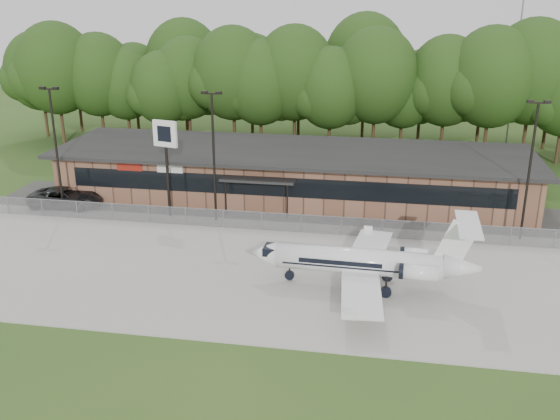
% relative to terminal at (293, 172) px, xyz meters
% --- Properties ---
extents(ground, '(160.00, 160.00, 0.00)m').
position_rel_terminal_xyz_m(ground, '(0.00, -23.94, -2.18)').
color(ground, '#294D1B').
rests_on(ground, ground).
extents(apron, '(64.00, 18.00, 0.08)m').
position_rel_terminal_xyz_m(apron, '(0.00, -15.94, -2.14)').
color(apron, '#9E9B93').
rests_on(apron, ground).
extents(parking_lot, '(50.00, 9.00, 0.06)m').
position_rel_terminal_xyz_m(parking_lot, '(0.00, -4.44, -2.15)').
color(parking_lot, '#383835').
rests_on(parking_lot, ground).
extents(terminal, '(41.00, 11.65, 4.30)m').
position_rel_terminal_xyz_m(terminal, '(0.00, 0.00, 0.00)').
color(terminal, '#895C44').
rests_on(terminal, ground).
extents(fence, '(46.00, 0.04, 1.52)m').
position_rel_terminal_xyz_m(fence, '(0.00, -8.94, -1.40)').
color(fence, gray).
rests_on(fence, ground).
extents(treeline, '(72.00, 12.00, 15.00)m').
position_rel_terminal_xyz_m(treeline, '(0.00, 18.06, 5.32)').
color(treeline, '#203B12').
rests_on(treeline, ground).
extents(radio_mast, '(0.20, 0.20, 25.00)m').
position_rel_terminal_xyz_m(radio_mast, '(22.00, 24.06, 10.32)').
color(radio_mast, gray).
rests_on(radio_mast, ground).
extents(light_pole_left, '(1.55, 0.30, 10.23)m').
position_rel_terminal_xyz_m(light_pole_left, '(-18.00, -7.44, 3.80)').
color(light_pole_left, black).
rests_on(light_pole_left, ground).
extents(light_pole_mid, '(1.55, 0.30, 10.23)m').
position_rel_terminal_xyz_m(light_pole_mid, '(-5.00, -7.44, 3.80)').
color(light_pole_mid, black).
rests_on(light_pole_mid, ground).
extents(light_pole_right, '(1.55, 0.30, 10.23)m').
position_rel_terminal_xyz_m(light_pole_right, '(18.00, -7.44, 3.80)').
color(light_pole_right, black).
rests_on(light_pole_right, ground).
extents(business_jet, '(14.26, 12.68, 4.81)m').
position_rel_terminal_xyz_m(business_jet, '(7.18, -17.30, -0.46)').
color(business_jet, white).
rests_on(business_jet, ground).
extents(suv, '(6.16, 3.09, 1.67)m').
position_rel_terminal_xyz_m(suv, '(-18.33, -6.40, -1.34)').
color(suv, '#2A2A2C').
rests_on(suv, ground).
extents(pole_sign, '(2.05, 0.72, 7.85)m').
position_rel_terminal_xyz_m(pole_sign, '(-8.91, -7.14, 3.83)').
color(pole_sign, black).
rests_on(pole_sign, ground).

